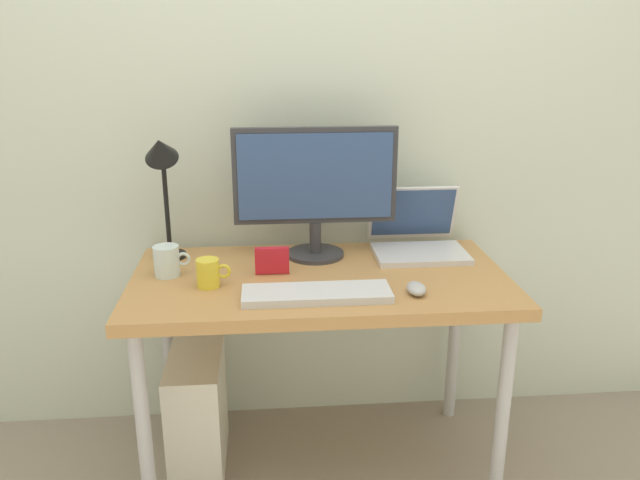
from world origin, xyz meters
TOP-DOWN VIEW (x-y plane):
  - ground_plane at (0.00, 0.00)m, footprint 6.00×6.00m
  - back_wall at (0.00, 0.38)m, footprint 4.40×0.04m
  - desk at (0.00, 0.00)m, footprint 1.21×0.64m
  - monitor at (-0.00, 0.19)m, footprint 0.56×0.20m
  - laptop at (0.37, 0.21)m, footprint 0.32×0.28m
  - desk_lamp at (-0.51, 0.19)m, footprint 0.11×0.16m
  - keyboard at (-0.03, -0.18)m, footprint 0.44×0.14m
  - mouse at (0.27, -0.18)m, footprint 0.06×0.09m
  - coffee_mug at (-0.35, -0.06)m, footprint 0.11×0.07m
  - glass_cup at (-0.49, 0.04)m, footprint 0.12×0.08m
  - photo_frame at (-0.15, 0.02)m, footprint 0.11×0.02m
  - computer_tower at (-0.43, 0.04)m, footprint 0.18×0.36m

SIDE VIEW (x-z plane):
  - ground_plane at x=0.00m, z-range 0.00..0.00m
  - computer_tower at x=-0.43m, z-range 0.00..0.42m
  - desk at x=0.00m, z-range 0.29..1.01m
  - keyboard at x=-0.03m, z-range 0.72..0.74m
  - mouse at x=0.27m, z-range 0.72..0.75m
  - coffee_mug at x=-0.35m, z-range 0.72..0.81m
  - photo_frame at x=-0.15m, z-range 0.72..0.81m
  - glass_cup at x=-0.49m, z-range 0.72..0.82m
  - laptop at x=0.37m, z-range 0.67..0.89m
  - monitor at x=0.00m, z-range 0.75..1.20m
  - desk_lamp at x=-0.51m, z-range 0.82..1.27m
  - back_wall at x=0.00m, z-range 0.00..2.60m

